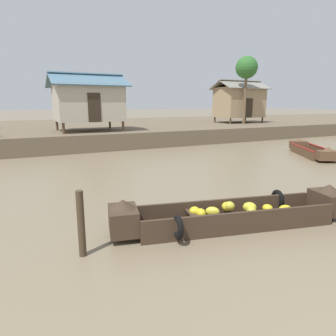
{
  "coord_description": "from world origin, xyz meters",
  "views": [
    {
      "loc": [
        -3.11,
        0.34,
        2.9
      ],
      "look_at": [
        0.9,
        8.33,
        0.99
      ],
      "focal_mm": 32.33,
      "sensor_mm": 36.0,
      "label": 1
    }
  ],
  "objects": [
    {
      "name": "fishing_skiff_distant",
      "position": [
        11.8,
        11.87,
        0.27
      ],
      "size": [
        3.24,
        4.53,
        0.79
      ],
      "color": "brown",
      "rests_on": "ground"
    },
    {
      "name": "stilt_house_mid_left",
      "position": [
        16.72,
        24.27,
        3.1
      ],
      "size": [
        5.0,
        3.39,
        4.08
      ],
      "color": "#4C3826",
      "rests_on": "riverbank_strip"
    },
    {
      "name": "riverbank_strip",
      "position": [
        0.0,
        28.43,
        0.54
      ],
      "size": [
        160.0,
        20.0,
        1.07
      ],
      "primitive_type": "cube",
      "color": "brown",
      "rests_on": "ground"
    },
    {
      "name": "palm_tree_mid",
      "position": [
        15.82,
        22.41,
        5.99
      ],
      "size": [
        1.96,
        1.96,
        5.98
      ],
      "color": "brown",
      "rests_on": "riverbank_strip"
    },
    {
      "name": "mooring_post",
      "position": [
        -2.17,
        5.91,
        0.66
      ],
      "size": [
        0.14,
        0.14,
        1.31
      ],
      "primitive_type": "cylinder",
      "color": "#423323",
      "rests_on": "ground"
    },
    {
      "name": "ground_plane",
      "position": [
        0.0,
        10.0,
        0.0
      ],
      "size": [
        300.0,
        300.0,
        0.0
      ],
      "primitive_type": "plane",
      "color": "#7A6B51"
    },
    {
      "name": "banana_boat",
      "position": [
        1.4,
        5.78,
        0.3
      ],
      "size": [
        5.96,
        2.19,
        0.87
      ],
      "color": "#3D2D21",
      "rests_on": "ground"
    },
    {
      "name": "stilt_house_left",
      "position": [
        1.42,
        21.44,
        3.03
      ],
      "size": [
        4.91,
        4.05,
        3.83
      ],
      "color": "#4C3826",
      "rests_on": "riverbank_strip"
    }
  ]
}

